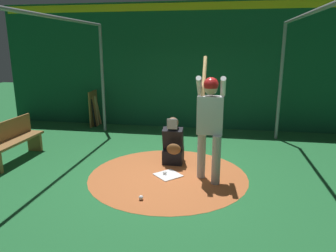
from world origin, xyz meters
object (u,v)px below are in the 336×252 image
Objects in this scene: home_plate at (168,175)px; batter at (210,119)px; catcher at (173,146)px; bat_rack at (96,109)px; bench at (12,140)px; baseball_0 at (165,173)px; baseball_1 at (141,198)px.

batter is at bearing 84.71° from home_plate.
batter is 2.23× the size of catcher.
bench is at bearing -8.12° from bat_rack.
catcher reaches higher than baseball_0.
bat_rack reaches higher than baseball_0.
bat_rack reaches higher than baseball_1.
home_plate is at bearing 39.05° from bat_rack.
baseball_1 is (1.25, 3.07, -0.40)m from bench.
catcher is at bearing 175.10° from baseball_0.
catcher reaches higher than home_plate.
baseball_0 is at bearing -95.24° from batter.
home_plate is 0.27× the size of bench.
baseball_1 is (0.95, -0.98, -1.08)m from batter.
baseball_0 is at bearing 86.03° from bench.
bench is at bearing -82.86° from catcher.
batter is 2.06× the size of bat_rack.
baseball_0 reaches higher than home_plate.
baseball_0 and baseball_1 have the same top height.
batter is 1.27m from catcher.
batter is 29.26× the size of baseball_1.
bat_rack is 3.31m from bench.
bat_rack reaches higher than catcher.
home_plate is at bearing 86.02° from bench.
home_plate is at bearing 166.42° from baseball_1.
home_plate is 0.19× the size of batter.
batter is 29.26× the size of baseball_0.
catcher is (-0.71, -0.74, -0.74)m from batter.
catcher is 4.03m from bat_rack.
catcher is 3.33m from bench.
baseball_1 reaches higher than home_plate.
baseball_1 is at bearing 67.80° from bench.
bat_rack is (-3.58, -3.58, -0.63)m from batter.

